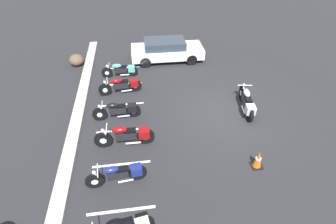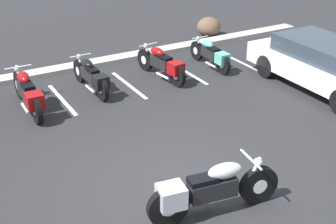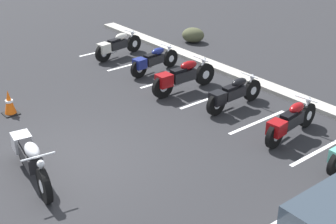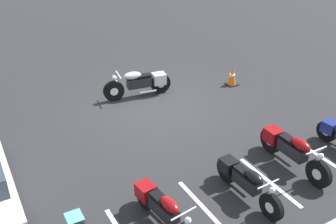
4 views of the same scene
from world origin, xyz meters
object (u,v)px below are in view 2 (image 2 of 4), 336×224
motorcycle_silver_featured (208,190)px  parked_bike_3 (91,76)px  parked_bike_4 (163,64)px  parked_bike_2 (28,93)px  car_white (324,64)px  landscape_rock_1 (209,27)px  parked_bike_5 (211,54)px

motorcycle_silver_featured → parked_bike_3: (0.24, 5.73, -0.05)m
parked_bike_3 → parked_bike_4: bearing=-95.7°
parked_bike_2 → car_white: (7.18, -2.47, 0.20)m
landscape_rock_1 → motorcycle_silver_featured: bearing=-124.6°
parked_bike_2 → parked_bike_3: size_ratio=1.10×
parked_bike_4 → parked_bike_5: 1.68m
car_white → landscape_rock_1: bearing=-179.6°
parked_bike_2 → car_white: bearing=-108.2°
parked_bike_5 → parked_bike_2: bearing=93.3°
car_white → parked_bike_3: bearing=-116.7°
parked_bike_2 → parked_bike_5: parked_bike_2 is taller
parked_bike_2 → parked_bike_3: parked_bike_2 is taller
parked_bike_4 → parked_bike_5: bearing=-95.4°
motorcycle_silver_featured → parked_bike_3: size_ratio=1.12×
parked_bike_3 → landscape_rock_1: 6.04m
parked_bike_2 → parked_bike_5: size_ratio=1.17×
motorcycle_silver_featured → parked_bike_5: 6.89m
parked_bike_4 → landscape_rock_1: size_ratio=2.52×
motorcycle_silver_featured → car_white: size_ratio=0.54×
parked_bike_3 → parked_bike_4: size_ratio=0.98×
parked_bike_3 → parked_bike_5: parked_bike_3 is taller
parked_bike_2 → motorcycle_silver_featured: bearing=-163.6°
parked_bike_3 → parked_bike_5: size_ratio=1.06×
motorcycle_silver_featured → parked_bike_4: size_ratio=1.09×
motorcycle_silver_featured → parked_bike_5: (3.98, 5.63, -0.08)m
car_white → landscape_rock_1: car_white is taller
car_white → parked_bike_4: bearing=-127.6°
parked_bike_3 → parked_bike_5: (3.73, -0.09, -0.02)m
car_white → landscape_rock_1: 5.39m
motorcycle_silver_featured → landscape_rock_1: size_ratio=2.76×
parked_bike_4 → motorcycle_silver_featured: bearing=150.6°
parked_bike_2 → parked_bike_3: bearing=-78.0°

